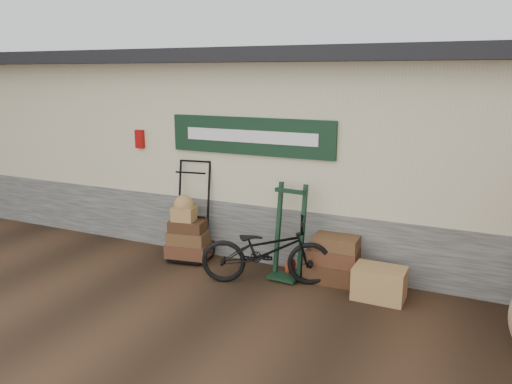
% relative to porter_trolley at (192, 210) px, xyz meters
% --- Properties ---
extents(ground, '(80.00, 80.00, 0.00)m').
position_rel_porter_trolley_xyz_m(ground, '(1.22, -0.76, -0.78)').
color(ground, black).
rests_on(ground, ground).
extents(station_building, '(14.40, 4.10, 3.20)m').
position_rel_porter_trolley_xyz_m(station_building, '(1.21, 1.98, 0.83)').
color(station_building, '#4C4C47').
rests_on(station_building, ground).
extents(porter_trolley, '(0.87, 0.71, 1.56)m').
position_rel_porter_trolley_xyz_m(porter_trolley, '(0.00, 0.00, 0.00)').
color(porter_trolley, black).
rests_on(porter_trolley, ground).
extents(green_barrow, '(0.52, 0.45, 1.35)m').
position_rel_porter_trolley_xyz_m(green_barrow, '(1.66, -0.10, -0.11)').
color(green_barrow, black).
rests_on(green_barrow, ground).
extents(suitcase_stack, '(0.77, 0.50, 0.67)m').
position_rel_porter_trolley_xyz_m(suitcase_stack, '(2.28, 0.03, -0.45)').
color(suitcase_stack, '#3A2112').
rests_on(suitcase_stack, ground).
extents(wicker_hamper, '(0.66, 0.44, 0.43)m').
position_rel_porter_trolley_xyz_m(wicker_hamper, '(2.99, -0.28, -0.57)').
color(wicker_hamper, olive).
rests_on(wicker_hamper, ground).
extents(bicycle, '(1.23, 1.91, 1.05)m').
position_rel_porter_trolley_xyz_m(bicycle, '(1.46, -0.43, -0.26)').
color(bicycle, black).
rests_on(bicycle, ground).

